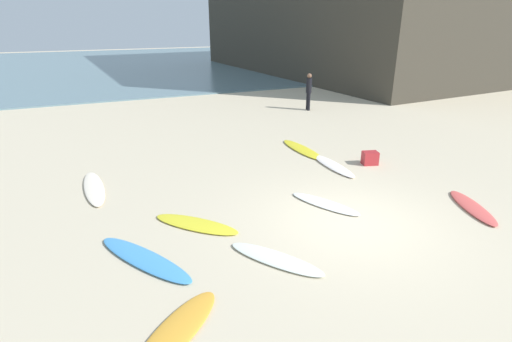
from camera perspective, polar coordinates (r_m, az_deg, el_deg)
The scene contains 13 objects.
ground_plane at distance 9.44m, azimuth 13.62°, elevation -7.27°, with size 120.00×120.00×0.00m, color beige.
ocean_water at distance 44.09m, azimuth -17.55°, elevation 14.56°, with size 120.00×40.00×0.08m, color slate.
surfboard_0 at distance 9.15m, azimuth -8.65°, elevation -7.60°, with size 0.58×2.13×0.07m, color yellow.
surfboard_1 at distance 11.76m, azimuth -22.37°, elevation -2.27°, with size 0.51×2.59×0.09m, color #F7E7CF.
surfboard_2 at distance 10.14m, azimuth 9.92°, elevation -4.68°, with size 0.49×1.95×0.07m, color white.
surfboard_3 at distance 12.77m, azimuth 11.05°, elevation 0.81°, with size 0.50×2.29×0.09m, color white.
surfboard_4 at distance 11.17m, azimuth 28.80°, elevation -4.60°, with size 0.51×1.98×0.09m, color #D9534E.
surfboard_5 at distance 8.14m, azimuth -15.84°, elevation -12.12°, with size 0.53×2.56×0.09m, color #4395D9.
surfboard_6 at distance 6.49m, azimuth -11.27°, elevation -21.58°, with size 0.59×1.93×0.08m, color gold.
surfboard_7 at distance 7.87m, azimuth 2.88°, elevation -12.56°, with size 0.51×2.05×0.07m, color silver.
surfboard_8 at distance 14.19m, azimuth 6.69°, elevation 3.13°, with size 0.57×2.52×0.08m, color yellow.
beachgoer_near at distance 20.53m, azimuth 7.63°, elevation 11.58°, with size 0.33×0.34×1.85m.
beach_cooler at distance 13.20m, azimuth 16.15°, elevation 1.81°, with size 0.48×0.34×0.43m, color #B2282D.
Camera 1 is at (-5.29, -6.46, 4.40)m, focal length 27.68 mm.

